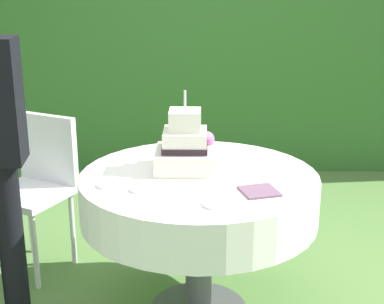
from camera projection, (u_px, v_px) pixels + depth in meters
The scene contains 9 objects.
foliage_hedge at pixel (202, 3), 4.90m from camera, with size 6.93×0.69×2.82m, color #336628.
cake_table at pixel (199, 198), 2.72m from camera, with size 1.14×1.14×0.74m.
wedding_cake at pixel (186, 147), 2.74m from camera, with size 0.29×0.29×0.39m.
serving_plate_near at pixel (221, 149), 3.05m from camera, with size 0.11×0.11×0.01m, color white.
serving_plate_far at pixel (108, 185), 2.54m from camera, with size 0.10×0.10×0.01m, color white.
serving_plate_left at pixel (218, 204), 2.33m from camera, with size 0.13×0.13×0.01m, color white.
serving_plate_right at pixel (143, 189), 2.49m from camera, with size 0.12×0.12×0.01m, color white.
napkin_stack at pixel (259, 191), 2.47m from camera, with size 0.15×0.15×0.01m, color #6B4C60.
garden_chair at pixel (38, 178), 3.23m from camera, with size 0.53×0.53×0.89m.
Camera 1 is at (0.02, -2.53, 1.65)m, focal length 53.04 mm.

